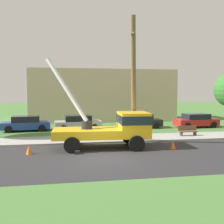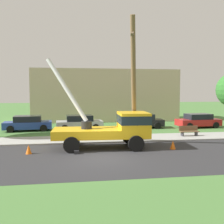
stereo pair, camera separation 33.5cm
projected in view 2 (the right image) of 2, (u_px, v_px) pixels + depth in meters
name	position (u px, v px, depth m)	size (l,w,h in m)	color
ground_plane	(89.00, 128.00, 26.95)	(120.00, 120.00, 0.00)	#477538
road_asphalt	(103.00, 157.00, 15.12)	(80.00, 7.98, 0.01)	#2B2B2D
sidewalk_strip	(95.00, 139.00, 20.56)	(80.00, 3.07, 0.10)	#9E9E99
utility_truck	(114.00, 127.00, 17.49)	(6.75, 3.21, 5.98)	gold
leaning_utility_pole	(134.00, 82.00, 18.13)	(1.29, 3.66, 8.56)	brown
traffic_cone_ahead	(173.00, 145.00, 17.18)	(0.36, 0.36, 0.56)	orange
traffic_cone_behind	(29.00, 149.00, 15.87)	(0.36, 0.36, 0.56)	orange
traffic_cone_curbside	(129.00, 140.00, 18.93)	(0.36, 0.36, 0.56)	orange
parked_sedan_blue	(28.00, 123.00, 25.10)	(4.53, 2.25, 1.42)	#263F99
parked_sedan_silver	(79.00, 123.00, 25.67)	(4.52, 2.24, 1.42)	#B7B7BF
parked_sedan_black	(141.00, 121.00, 27.11)	(4.52, 2.22, 1.42)	black
parked_sedan_red	(198.00, 121.00, 27.32)	(4.52, 2.23, 1.42)	#B21E1E
park_bench	(189.00, 131.00, 21.74)	(1.60, 0.45, 0.90)	brown
lowrise_building_backdrop	(105.00, 95.00, 34.54)	(18.00, 6.00, 6.40)	#C6B293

